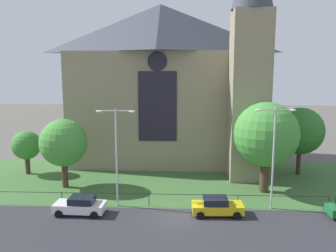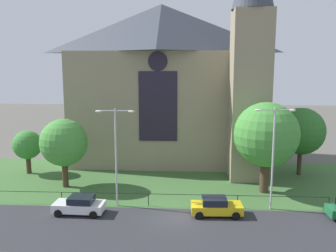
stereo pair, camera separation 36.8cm
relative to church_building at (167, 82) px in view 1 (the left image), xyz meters
name	(u,v)px [view 1 (the left image)]	position (x,y,z in m)	size (l,w,h in m)	color
ground	(178,180)	(1.61, -8.58, -10.27)	(160.00, 160.00, 0.00)	#56544C
road_asphalt	(175,229)	(1.61, -20.58, -10.27)	(120.00, 8.00, 0.01)	#2D2D33
grass_verge	(177,186)	(1.61, -10.58, -10.27)	(120.00, 20.00, 0.01)	#3D6633
church_building	(167,82)	(0.00, 0.00, 0.00)	(23.20, 16.20, 26.00)	gray
iron_railing	(149,195)	(-0.77, -16.08, -9.30)	(31.27, 0.07, 1.13)	black
tree_left_near	(63,143)	(-9.83, -11.43, -5.66)	(4.78, 4.78, 7.04)	#423021
tree_right_near	(266,135)	(10.19, -11.91, -4.55)	(6.24, 6.24, 8.89)	#423021
tree_left_far	(26,145)	(-15.67, -7.02, -6.93)	(3.29, 3.29, 5.03)	#423021
tree_right_far	(300,131)	(15.40, -5.83, -5.23)	(5.28, 5.28, 7.70)	#423021
streetlamp_near	(116,145)	(-3.56, -16.18, -4.80)	(3.37, 0.26, 8.67)	#B2B2B7
streetlamp_far	(274,146)	(9.87, -16.18, -4.70)	(3.37, 0.26, 8.85)	#B2B2B7
parked_car_white	(80,205)	(-6.33, -18.08, -9.53)	(4.26, 2.15, 1.51)	silver
parked_car_yellow	(217,206)	(5.03, -17.76, -9.53)	(4.26, 2.15, 1.51)	gold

